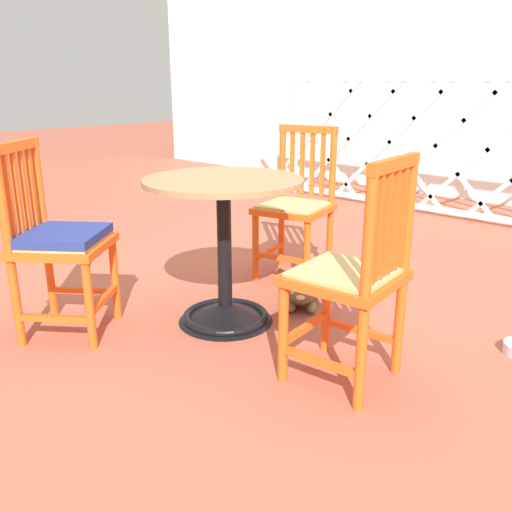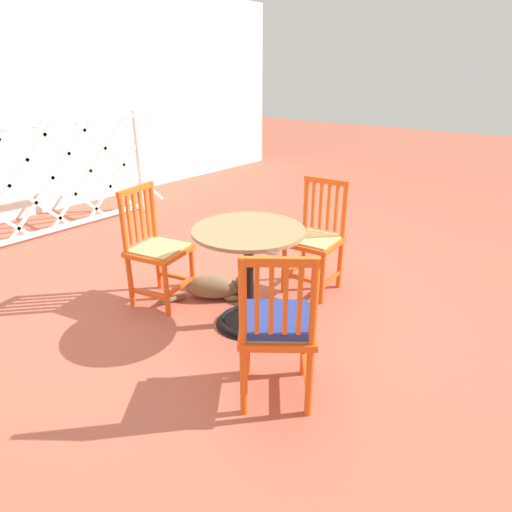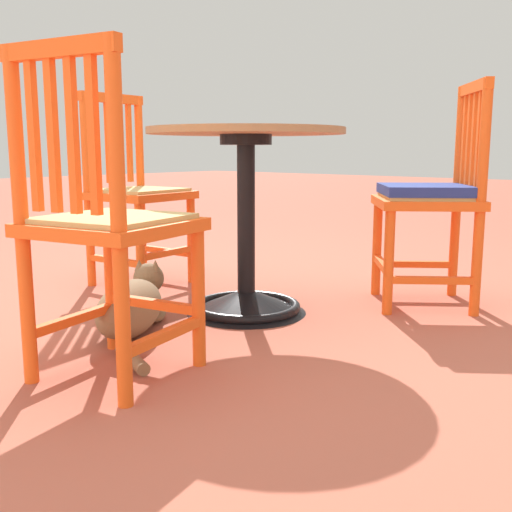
{
  "view_description": "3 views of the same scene",
  "coord_description": "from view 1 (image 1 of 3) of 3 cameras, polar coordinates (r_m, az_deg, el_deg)",
  "views": [
    {
      "loc": [
        1.87,
        -1.85,
        1.16
      ],
      "look_at": [
        0.19,
        -0.02,
        0.36
      ],
      "focal_mm": 38.07,
      "sensor_mm": 36.0,
      "label": 1
    },
    {
      "loc": [
        -2.05,
        -1.85,
        1.7
      ],
      "look_at": [
        0.14,
        -0.08,
        0.5
      ],
      "focal_mm": 30.73,
      "sensor_mm": 36.0,
      "label": 2
    },
    {
      "loc": [
        -1.53,
        1.67,
        0.65
      ],
      "look_at": [
        0.06,
        -0.16,
        0.22
      ],
      "focal_mm": 42.5,
      "sensor_mm": 36.0,
      "label": 3
    }
  ],
  "objects": [
    {
      "name": "orange_chair_near_fence",
      "position": [
        2.69,
        -20.02,
        1.32
      ],
      "size": [
        0.56,
        0.56,
        0.91
      ],
      "color": "#EA5619",
      "rests_on": "ground_plane"
    },
    {
      "name": "tabby_cat",
      "position": [
        2.98,
        4.9,
        -3.17
      ],
      "size": [
        0.58,
        0.52,
        0.23
      ],
      "color": "brown",
      "rests_on": "ground_plane"
    },
    {
      "name": "orange_chair_tucked_in",
      "position": [
        2.13,
        9.97,
        -2.38
      ],
      "size": [
        0.44,
        0.44,
        0.91
      ],
      "color": "#EA5619",
      "rests_on": "ground_plane"
    },
    {
      "name": "cafe_table",
      "position": [
        2.69,
        -3.3,
        -1.25
      ],
      "size": [
        0.76,
        0.76,
        0.73
      ],
      "color": "black",
      "rests_on": "ground_plane"
    },
    {
      "name": "ground_plane",
      "position": [
        2.88,
        -2.52,
        -5.99
      ],
      "size": [
        24.0,
        24.0,
        0.0
      ],
      "primitive_type": "plane",
      "color": "#AD5642"
    },
    {
      "name": "lattice_fence_panel",
      "position": [
        5.15,
        18.38,
        10.95
      ],
      "size": [
        3.86,
        0.06,
        1.25
      ],
      "color": "white",
      "rests_on": "ground_plane"
    },
    {
      "name": "orange_chair_at_corner",
      "position": [
        3.31,
        4.23,
        5.08
      ],
      "size": [
        0.48,
        0.48,
        0.91
      ],
      "color": "#EA5619",
      "rests_on": "ground_plane"
    }
  ]
}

